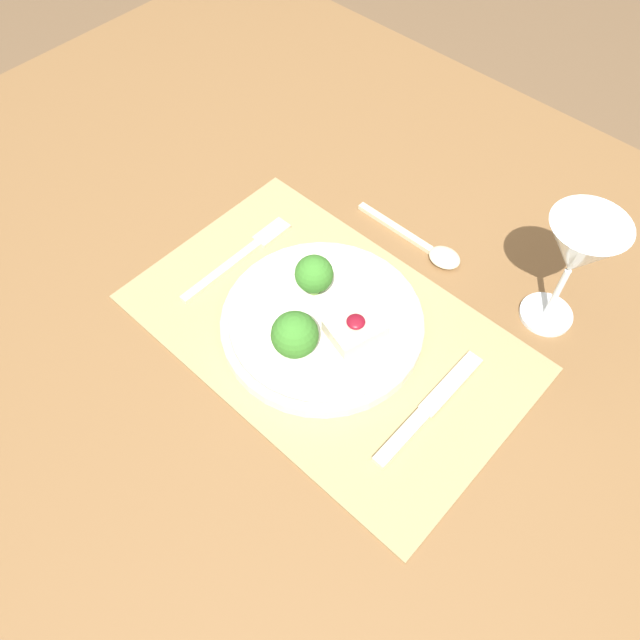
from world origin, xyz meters
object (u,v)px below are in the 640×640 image
at_px(knife, 423,415).
at_px(wine_glass_near, 578,252).
at_px(spoon, 430,249).
at_px(dinner_plate, 319,322).
at_px(fork, 244,254).

relative_size(knife, wine_glass_near, 1.12).
bearing_deg(spoon, dinner_plate, -92.28).
bearing_deg(knife, wine_glass_near, 82.92).
height_order(knife, spoon, spoon).
distance_m(dinner_plate, fork, 0.16).
bearing_deg(wine_glass_near, fork, -151.33).
bearing_deg(dinner_plate, spoon, 84.06).
distance_m(fork, wine_glass_near, 0.42).
xyz_separation_m(fork, wine_glass_near, (0.35, 0.19, 0.12)).
height_order(dinner_plate, wine_glass_near, wine_glass_near).
relative_size(dinner_plate, fork, 1.35).
distance_m(knife, spoon, 0.25).
xyz_separation_m(dinner_plate, knife, (0.17, -0.01, -0.01)).
relative_size(fork, knife, 1.00).
height_order(dinner_plate, fork, dinner_plate).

